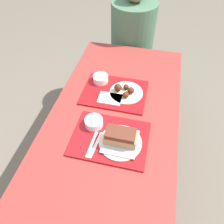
# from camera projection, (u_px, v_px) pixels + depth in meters

# --- Properties ---
(ground_plane) EXTENTS (12.00, 12.00, 0.00)m
(ground_plane) POSITION_uv_depth(u_px,v_px,m) (114.00, 169.00, 1.90)
(ground_plane) COLOR #706656
(picnic_table) EXTENTS (0.78, 1.54, 0.74)m
(picnic_table) POSITION_uv_depth(u_px,v_px,m) (114.00, 123.00, 1.42)
(picnic_table) COLOR maroon
(picnic_table) RESTS_ON ground_plane
(picnic_bench_far) EXTENTS (0.74, 0.28, 0.48)m
(picnic_bench_far) POSITION_uv_depth(u_px,v_px,m) (135.00, 65.00, 2.25)
(picnic_bench_far) COLOR maroon
(picnic_bench_far) RESTS_ON ground_plane
(tray_near) EXTENTS (0.42, 0.32, 0.01)m
(tray_near) POSITION_uv_depth(u_px,v_px,m) (110.00, 138.00, 1.21)
(tray_near) COLOR #B21419
(tray_near) RESTS_ON picnic_table
(tray_far) EXTENTS (0.42, 0.32, 0.01)m
(tray_far) POSITION_uv_depth(u_px,v_px,m) (115.00, 92.00, 1.46)
(tray_far) COLOR #B21419
(tray_far) RESTS_ON picnic_table
(bowl_coleslaw_near) EXTENTS (0.10, 0.10, 0.05)m
(bowl_coleslaw_near) POSITION_uv_depth(u_px,v_px,m) (94.00, 122.00, 1.25)
(bowl_coleslaw_near) COLOR white
(bowl_coleslaw_near) RESTS_ON tray_near
(brisket_sandwich_plate) EXTENTS (0.23, 0.23, 0.10)m
(brisket_sandwich_plate) POSITION_uv_depth(u_px,v_px,m) (120.00, 139.00, 1.16)
(brisket_sandwich_plate) COLOR beige
(brisket_sandwich_plate) RESTS_ON tray_near
(plastic_fork_near) EXTENTS (0.02, 0.17, 0.00)m
(plastic_fork_near) POSITION_uv_depth(u_px,v_px,m) (92.00, 144.00, 1.18)
(plastic_fork_near) COLOR white
(plastic_fork_near) RESTS_ON tray_near
(plastic_knife_near) EXTENTS (0.04, 0.17, 0.00)m
(plastic_knife_near) POSITION_uv_depth(u_px,v_px,m) (96.00, 145.00, 1.18)
(plastic_knife_near) COLOR white
(plastic_knife_near) RESTS_ON tray_near
(condiment_packet) EXTENTS (0.04, 0.03, 0.01)m
(condiment_packet) POSITION_uv_depth(u_px,v_px,m) (117.00, 128.00, 1.25)
(condiment_packet) COLOR #3F3F47
(condiment_packet) RESTS_ON tray_near
(bowl_coleslaw_far) EXTENTS (0.10, 0.10, 0.05)m
(bowl_coleslaw_far) POSITION_uv_depth(u_px,v_px,m) (101.00, 78.00, 1.51)
(bowl_coleslaw_far) COLOR white
(bowl_coleslaw_far) RESTS_ON tray_far
(wings_plate_far) EXTENTS (0.22, 0.22, 0.06)m
(wings_plate_far) POSITION_uv_depth(u_px,v_px,m) (125.00, 91.00, 1.44)
(wings_plate_far) COLOR beige
(wings_plate_far) RESTS_ON tray_far
(napkin_far) EXTENTS (0.15, 0.10, 0.01)m
(napkin_far) POSITION_uv_depth(u_px,v_px,m) (110.00, 98.00, 1.41)
(napkin_far) COLOR white
(napkin_far) RESTS_ON tray_far
(person_seated_across) EXTENTS (0.40, 0.40, 0.71)m
(person_seated_across) POSITION_uv_depth(u_px,v_px,m) (133.00, 31.00, 1.98)
(person_seated_across) COLOR #477051
(person_seated_across) RESTS_ON picnic_bench_far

